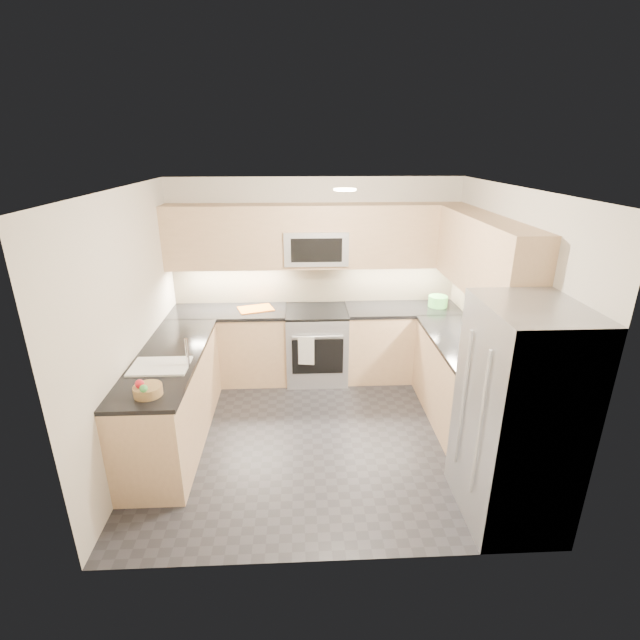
{
  "coord_description": "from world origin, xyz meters",
  "views": [
    {
      "loc": [
        -0.22,
        -4.14,
        2.85
      ],
      "look_at": [
        0.0,
        0.35,
        1.15
      ],
      "focal_mm": 26.0,
      "sensor_mm": 36.0,
      "label": 1
    }
  ],
  "objects_px": {
    "gas_range": "(317,345)",
    "utensil_bowl": "(438,301)",
    "microwave": "(316,247)",
    "cutting_board": "(256,309)",
    "refrigerator": "(518,416)",
    "fruit_basket": "(148,390)"
  },
  "relations": [
    {
      "from": "gas_range",
      "to": "utensil_bowl",
      "type": "distance_m",
      "value": 1.63
    },
    {
      "from": "microwave",
      "to": "fruit_basket",
      "type": "bearing_deg",
      "value": -124.06
    },
    {
      "from": "microwave",
      "to": "cutting_board",
      "type": "xyz_separation_m",
      "value": [
        -0.75,
        -0.08,
        -0.75
      ]
    },
    {
      "from": "refrigerator",
      "to": "fruit_basket",
      "type": "xyz_separation_m",
      "value": [
        -2.91,
        0.39,
        0.08
      ]
    },
    {
      "from": "gas_range",
      "to": "cutting_board",
      "type": "xyz_separation_m",
      "value": [
        -0.75,
        0.04,
        0.49
      ]
    },
    {
      "from": "refrigerator",
      "to": "fruit_basket",
      "type": "bearing_deg",
      "value": 172.27
    },
    {
      "from": "microwave",
      "to": "fruit_basket",
      "type": "height_order",
      "value": "microwave"
    },
    {
      "from": "gas_range",
      "to": "cutting_board",
      "type": "distance_m",
      "value": 0.9
    },
    {
      "from": "microwave",
      "to": "fruit_basket",
      "type": "xyz_separation_m",
      "value": [
        -1.46,
        -2.16,
        -0.72
      ]
    },
    {
      "from": "utensil_bowl",
      "to": "cutting_board",
      "type": "xyz_separation_m",
      "value": [
        -2.29,
        0.0,
        -0.06
      ]
    },
    {
      "from": "microwave",
      "to": "cutting_board",
      "type": "distance_m",
      "value": 1.07
    },
    {
      "from": "gas_range",
      "to": "cutting_board",
      "type": "height_order",
      "value": "cutting_board"
    },
    {
      "from": "microwave",
      "to": "refrigerator",
      "type": "xyz_separation_m",
      "value": [
        1.45,
        -2.55,
        -0.8
      ]
    },
    {
      "from": "gas_range",
      "to": "cutting_board",
      "type": "relative_size",
      "value": 2.2
    },
    {
      "from": "utensil_bowl",
      "to": "fruit_basket",
      "type": "relative_size",
      "value": 1.03
    },
    {
      "from": "utensil_bowl",
      "to": "fruit_basket",
      "type": "distance_m",
      "value": 3.64
    },
    {
      "from": "utensil_bowl",
      "to": "fruit_basket",
      "type": "bearing_deg",
      "value": -145.28
    },
    {
      "from": "cutting_board",
      "to": "fruit_basket",
      "type": "relative_size",
      "value": 1.79
    },
    {
      "from": "gas_range",
      "to": "refrigerator",
      "type": "xyz_separation_m",
      "value": [
        1.45,
        -2.43,
        0.45
      ]
    },
    {
      "from": "fruit_basket",
      "to": "utensil_bowl",
      "type": "bearing_deg",
      "value": 34.72
    },
    {
      "from": "gas_range",
      "to": "refrigerator",
      "type": "height_order",
      "value": "refrigerator"
    },
    {
      "from": "gas_range",
      "to": "utensil_bowl",
      "type": "height_order",
      "value": "utensil_bowl"
    }
  ]
}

